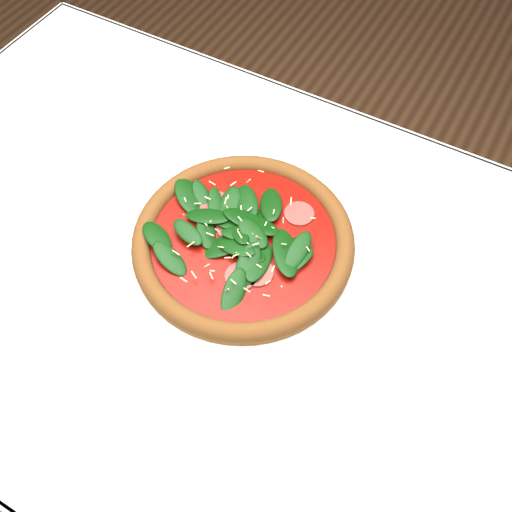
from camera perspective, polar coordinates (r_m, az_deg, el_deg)
The scene contains 4 objects.
ground at distance 1.53m, azimuth -3.11°, elevation -15.82°, with size 6.00×6.00×0.00m, color brown.
dining_table at distance 0.93m, azimuth -4.92°, elevation -3.74°, with size 1.21×0.81×0.75m.
plate at distance 0.85m, azimuth -1.26°, elevation 0.88°, with size 0.38×0.38×0.02m.
pizza at distance 0.83m, azimuth -1.29°, elevation 1.71°, with size 0.42×0.42×0.04m.
Camera 1 is at (0.29, -0.36, 1.46)m, focal length 40.00 mm.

